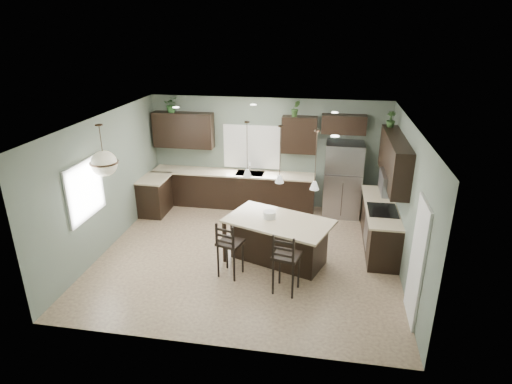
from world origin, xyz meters
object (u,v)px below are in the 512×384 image
object	(u,v)px
bar_stool_left	(230,248)
bar_stool_right	(286,262)
plant_back_left	(171,104)
kitchen_island	(278,241)
refrigerator	(343,180)
serving_dish	(270,215)

from	to	relation	value
bar_stool_left	bar_stool_right	bearing A→B (deg)	-1.98
plant_back_left	bar_stool_left	bearing A→B (deg)	-56.47
kitchen_island	plant_back_left	size ratio (longest dim) A/B	5.09
refrigerator	plant_back_left	bearing A→B (deg)	177.75
serving_dish	plant_back_left	distance (m)	4.23
serving_dish	bar_stool_left	size ratio (longest dim) A/B	0.21
bar_stool_left	bar_stool_right	distance (m)	1.15
refrigerator	bar_stool_right	distance (m)	3.70
plant_back_left	serving_dish	bearing A→B (deg)	-42.96
bar_stool_left	plant_back_left	world-z (taller)	plant_back_left
kitchen_island	bar_stool_left	world-z (taller)	bar_stool_left
bar_stool_right	refrigerator	bearing A→B (deg)	86.44
kitchen_island	bar_stool_right	world-z (taller)	bar_stool_right
bar_stool_right	kitchen_island	bearing A→B (deg)	117.28
bar_stool_right	plant_back_left	distance (m)	5.37
bar_stool_left	plant_back_left	distance (m)	4.51
serving_dish	bar_stool_right	xyz separation A→B (m)	(0.45, -1.04, -0.40)
refrigerator	serving_dish	size ratio (longest dim) A/B	7.71
kitchen_island	serving_dish	world-z (taller)	serving_dish
serving_dish	refrigerator	bearing A→B (deg)	59.76
kitchen_island	bar_stool_right	size ratio (longest dim) A/B	1.70
bar_stool_right	serving_dish	bearing A→B (deg)	125.57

